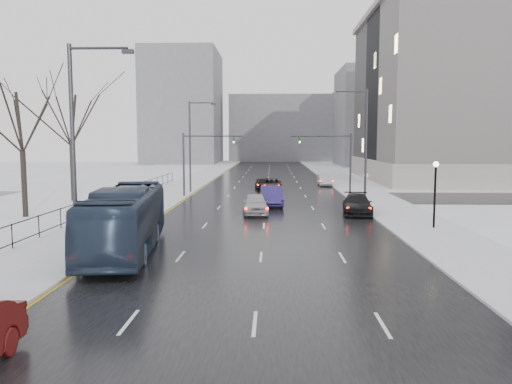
# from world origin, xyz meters

# --- Properties ---
(road) EXTENTS (16.00, 150.00, 0.04)m
(road) POSITION_xyz_m (0.00, 60.00, 0.02)
(road) COLOR black
(road) RESTS_ON ground
(cross_road) EXTENTS (130.00, 10.00, 0.04)m
(cross_road) POSITION_xyz_m (0.00, 48.00, 0.02)
(cross_road) COLOR black
(cross_road) RESTS_ON ground
(sidewalk_left) EXTENTS (5.00, 150.00, 0.16)m
(sidewalk_left) POSITION_xyz_m (-10.50, 60.00, 0.08)
(sidewalk_left) COLOR silver
(sidewalk_left) RESTS_ON ground
(sidewalk_right) EXTENTS (5.00, 150.00, 0.16)m
(sidewalk_right) POSITION_xyz_m (10.50, 60.00, 0.08)
(sidewalk_right) COLOR silver
(sidewalk_right) RESTS_ON ground
(park_strip) EXTENTS (14.00, 150.00, 0.12)m
(park_strip) POSITION_xyz_m (-20.00, 60.00, 0.06)
(park_strip) COLOR white
(park_strip) RESTS_ON ground
(tree_park_d) EXTENTS (8.75, 8.75, 12.50)m
(tree_park_d) POSITION_xyz_m (-17.80, 34.00, 0.00)
(tree_park_d) COLOR black
(tree_park_d) RESTS_ON ground
(tree_park_e) EXTENTS (9.45, 9.45, 13.50)m
(tree_park_e) POSITION_xyz_m (-18.20, 44.00, 0.00)
(tree_park_e) COLOR black
(tree_park_e) RESTS_ON ground
(iron_fence) EXTENTS (0.06, 70.00, 1.30)m
(iron_fence) POSITION_xyz_m (-13.00, 30.00, 0.91)
(iron_fence) COLOR black
(iron_fence) RESTS_ON sidewalk_left
(streetlight_r_mid) EXTENTS (2.95, 0.25, 10.00)m
(streetlight_r_mid) POSITION_xyz_m (8.17, 40.00, 5.62)
(streetlight_r_mid) COLOR #2D2D33
(streetlight_r_mid) RESTS_ON ground
(streetlight_l_near) EXTENTS (2.95, 0.25, 10.00)m
(streetlight_l_near) POSITION_xyz_m (-8.17, 20.00, 5.62)
(streetlight_l_near) COLOR #2D2D33
(streetlight_l_near) RESTS_ON ground
(streetlight_l_far) EXTENTS (2.95, 0.25, 10.00)m
(streetlight_l_far) POSITION_xyz_m (-8.17, 52.00, 5.62)
(streetlight_l_far) COLOR #2D2D33
(streetlight_l_far) RESTS_ON ground
(lamppost_r_mid) EXTENTS (0.36, 0.36, 4.28)m
(lamppost_r_mid) POSITION_xyz_m (11.00, 30.00, 2.94)
(lamppost_r_mid) COLOR black
(lamppost_r_mid) RESTS_ON sidewalk_right
(mast_signal_right) EXTENTS (6.10, 0.33, 6.50)m
(mast_signal_right) POSITION_xyz_m (7.33, 48.00, 4.11)
(mast_signal_right) COLOR #2D2D33
(mast_signal_right) RESTS_ON ground
(mast_signal_left) EXTENTS (6.10, 0.33, 6.50)m
(mast_signal_left) POSITION_xyz_m (-7.33, 48.00, 4.11)
(mast_signal_left) COLOR #2D2D33
(mast_signal_left) RESTS_ON ground
(no_uturn_sign) EXTENTS (0.60, 0.06, 2.70)m
(no_uturn_sign) POSITION_xyz_m (9.20, 44.00, 2.30)
(no_uturn_sign) COLOR #2D2D33
(no_uturn_sign) RESTS_ON sidewalk_right
(civic_building) EXTENTS (41.00, 31.00, 24.80)m
(civic_building) POSITION_xyz_m (35.00, 72.00, 11.21)
(civic_building) COLOR gray
(civic_building) RESTS_ON ground
(bldg_far_right) EXTENTS (24.00, 20.00, 22.00)m
(bldg_far_right) POSITION_xyz_m (28.00, 115.00, 11.00)
(bldg_far_right) COLOR slate
(bldg_far_right) RESTS_ON ground
(bldg_far_left) EXTENTS (18.00, 22.00, 28.00)m
(bldg_far_left) POSITION_xyz_m (-22.00, 125.00, 14.00)
(bldg_far_left) COLOR slate
(bldg_far_left) RESTS_ON ground
(bldg_far_center) EXTENTS (30.00, 18.00, 18.00)m
(bldg_far_center) POSITION_xyz_m (4.00, 140.00, 9.00)
(bldg_far_center) COLOR slate
(bldg_far_center) RESTS_ON ground
(bus) EXTENTS (4.26, 12.24, 3.34)m
(bus) POSITION_xyz_m (-7.00, 23.03, 1.71)
(bus) COLOR #243146
(bus) RESTS_ON road
(sedan_center_near) EXTENTS (2.29, 4.91, 1.63)m
(sedan_center_near) POSITION_xyz_m (-0.77, 36.45, 0.85)
(sedan_center_near) COLOR #A9AAAE
(sedan_center_near) RESTS_ON road
(sedan_right_near) EXTENTS (2.12, 5.33, 1.72)m
(sedan_right_near) POSITION_xyz_m (0.50, 41.43, 0.90)
(sedan_right_near) COLOR navy
(sedan_right_near) RESTS_ON road
(sedan_right_cross) EXTENTS (2.28, 4.91, 1.36)m
(sedan_right_cross) POSITION_xyz_m (0.50, 54.77, 0.72)
(sedan_right_cross) COLOR black
(sedan_right_cross) RESTS_ON road
(sedan_right_far) EXTENTS (2.74, 5.53, 1.54)m
(sedan_right_far) POSITION_xyz_m (7.20, 36.65, 0.81)
(sedan_right_far) COLOR black
(sedan_right_far) RESTS_ON road
(sedan_center_far) EXTENTS (2.19, 4.38, 1.43)m
(sedan_center_far) POSITION_xyz_m (-0.50, 55.76, 0.76)
(sedan_center_far) COLOR black
(sedan_center_far) RESTS_ON road
(sedan_right_distant) EXTENTS (1.59, 4.35, 1.42)m
(sedan_right_distant) POSITION_xyz_m (7.20, 61.14, 0.75)
(sedan_right_distant) COLOR #A4A5A9
(sedan_right_distant) RESTS_ON road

